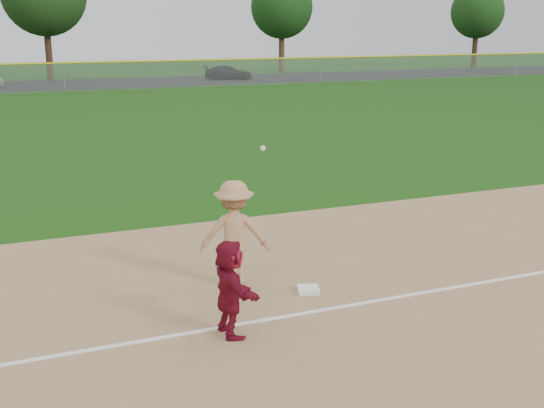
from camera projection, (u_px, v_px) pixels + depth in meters
name	position (u px, v px, depth m)	size (l,w,h in m)	color
ground	(304.00, 294.00, 12.16)	(160.00, 160.00, 0.00)	#18490E
foul_line	(324.00, 310.00, 11.44)	(60.00, 0.10, 0.01)	white
parking_asphalt	(57.00, 85.00, 53.31)	(120.00, 10.00, 0.01)	black
first_base	(308.00, 290.00, 12.21)	(0.37, 0.37, 0.08)	white
base_runner	(230.00, 288.00, 10.36)	(1.42, 0.45, 1.53)	maroon
car_right	(228.00, 72.00, 58.35)	(1.66, 4.08, 1.18)	black
first_base_play	(234.00, 233.00, 12.35)	(1.43, 1.09, 2.63)	#A3A3A6
outfield_fence	(63.00, 64.00, 47.44)	(110.00, 0.12, 110.00)	#999EA0
tree_3	(282.00, 7.00, 65.86)	(6.00, 6.00, 9.19)	#3E2B16
tree_4	(477.00, 12.00, 72.55)	(5.60, 5.60, 8.67)	#332212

